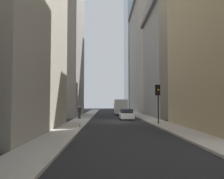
% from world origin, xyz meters
% --- Properties ---
extents(ground_plane, '(135.00, 135.00, 0.00)m').
position_xyz_m(ground_plane, '(0.00, 0.00, 0.00)').
color(ground_plane, black).
extents(sidewalk_right, '(90.00, 2.20, 0.14)m').
position_xyz_m(sidewalk_right, '(0.00, 4.50, 0.07)').
color(sidewalk_right, '#A8A399').
rests_on(sidewalk_right, ground_plane).
extents(sidewalk_left, '(90.00, 2.20, 0.14)m').
position_xyz_m(sidewalk_left, '(0.00, -4.50, 0.07)').
color(sidewalk_left, '#A8A399').
rests_on(sidewalk_left, ground_plane).
extents(building_left_far, '(17.90, 10.50, 28.51)m').
position_xyz_m(building_left_far, '(31.80, -10.59, 14.27)').
color(building_left_far, gray).
rests_on(building_left_far, ground_plane).
extents(building_left_midfar, '(13.55, 10.50, 19.29)m').
position_xyz_m(building_left_midfar, '(8.78, -10.59, 9.66)').
color(building_left_midfar, gray).
rests_on(building_left_midfar, ground_plane).
extents(building_right_midfar, '(12.54, 10.00, 31.93)m').
position_xyz_m(building_right_midfar, '(11.16, 10.60, 15.97)').
color(building_right_midfar, gray).
rests_on(building_right_midfar, ground_plane).
extents(glass_tower_distant, '(18.60, 14.00, 56.98)m').
position_xyz_m(glass_tower_distant, '(53.96, -12.60, 28.49)').
color(glass_tower_distant, '#8CA8B7').
rests_on(glass_tower_distant, ground_plane).
extents(delivery_truck, '(6.46, 2.25, 2.84)m').
position_xyz_m(delivery_truck, '(16.61, -1.40, 1.46)').
color(delivery_truck, silver).
rests_on(delivery_truck, ground_plane).
extents(sedan_white, '(4.30, 1.78, 1.42)m').
position_xyz_m(sedan_white, '(3.56, -1.40, 0.66)').
color(sedan_white, silver).
rests_on(sedan_white, ground_plane).
extents(traffic_light_foreground, '(0.43, 0.52, 3.98)m').
position_xyz_m(traffic_light_foreground, '(-4.48, -3.97, 3.07)').
color(traffic_light_foreground, black).
rests_on(traffic_light_foreground, sidewalk_left).
extents(pedestrian, '(0.26, 0.44, 1.71)m').
position_xyz_m(pedestrian, '(3.07, 4.88, 1.07)').
color(pedestrian, '#33333D').
rests_on(pedestrian, sidewalk_right).
extents(discarded_bottle, '(0.07, 0.07, 0.27)m').
position_xyz_m(discarded_bottle, '(-7.66, 3.66, 0.25)').
color(discarded_bottle, brown).
rests_on(discarded_bottle, sidewalk_right).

